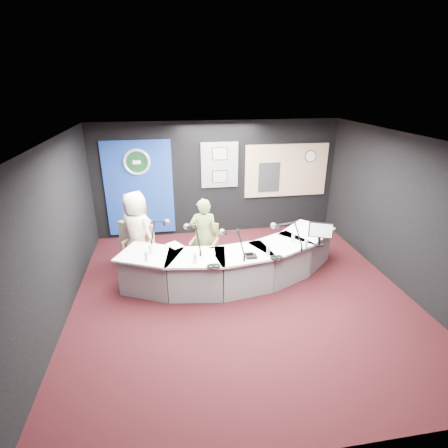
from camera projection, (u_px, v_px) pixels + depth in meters
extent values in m
plane|color=black|center=(242.00, 295.00, 6.41)|extent=(6.00, 6.00, 0.00)
cube|color=silver|center=(245.00, 140.00, 5.35)|extent=(6.00, 6.00, 0.02)
cube|color=black|center=(217.00, 179.00, 8.62)|extent=(6.00, 0.02, 2.80)
cube|color=black|center=(315.00, 350.00, 3.14)|extent=(6.00, 0.02, 2.80)
cube|color=black|center=(55.00, 237.00, 5.43)|extent=(0.02, 6.00, 2.80)
cube|color=black|center=(405.00, 214.00, 6.33)|extent=(0.02, 6.00, 2.80)
cube|color=navy|center=(139.00, 189.00, 8.36)|extent=(1.60, 0.05, 2.30)
torus|color=silver|center=(137.00, 162.00, 8.08)|extent=(0.63, 0.07, 0.63)
cylinder|color=#0E3217|center=(137.00, 162.00, 8.08)|extent=(0.48, 0.01, 0.48)
cube|color=slate|center=(220.00, 165.00, 8.46)|extent=(0.90, 0.04, 1.10)
cube|color=gray|center=(220.00, 154.00, 8.33)|extent=(0.34, 0.02, 0.27)
cube|color=gray|center=(220.00, 177.00, 8.54)|extent=(0.34, 0.02, 0.27)
cube|color=tan|center=(286.00, 170.00, 8.80)|extent=(2.12, 0.06, 1.32)
cube|color=#DEBB8C|center=(286.00, 171.00, 8.79)|extent=(2.00, 0.02, 1.20)
cube|color=black|center=(269.00, 177.00, 8.76)|extent=(0.55, 0.02, 0.75)
cylinder|color=white|center=(311.00, 156.00, 8.73)|extent=(0.28, 0.01, 0.28)
cube|color=#6A6359|center=(130.00, 239.00, 7.22)|extent=(0.45, 0.39, 0.70)
imported|color=beige|center=(137.00, 232.00, 6.98)|extent=(0.97, 0.94, 1.68)
imported|color=olive|center=(204.00, 235.00, 7.01)|extent=(0.60, 0.43, 1.54)
cube|color=black|center=(320.00, 230.00, 6.50)|extent=(0.40, 0.20, 0.29)
cube|color=black|center=(251.00, 256.00, 6.16)|extent=(0.19, 0.15, 0.05)
torus|color=black|center=(277.00, 257.00, 6.14)|extent=(0.22, 0.22, 0.04)
torus|color=black|center=(214.00, 266.00, 5.85)|extent=(0.21, 0.21, 0.04)
cube|color=white|center=(175.00, 245.00, 6.63)|extent=(0.35, 0.38, 0.00)
cube|color=white|center=(209.00, 252.00, 6.37)|extent=(0.22, 0.29, 0.00)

